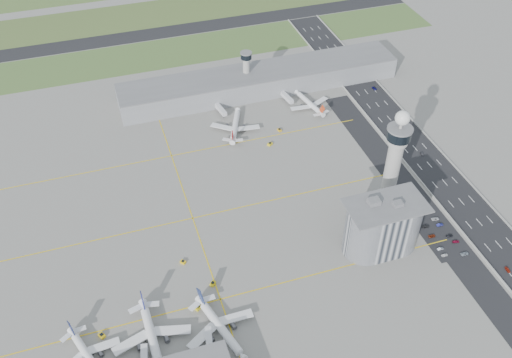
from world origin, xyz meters
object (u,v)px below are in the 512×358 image
object	(u,v)px
car_hw_2	(374,88)
jet_bridge_near_2	(210,356)
airplane_near_a	(87,355)
tug_1	(198,307)
car_hw_0	(508,270)
car_hw_1	(422,154)
car_lot_2	(432,236)
car_lot_0	(445,255)
car_lot_6	(465,254)
airplane_far_a	(235,122)
car_lot_1	(440,249)
jet_bridge_far_0	(217,106)
tug_5	(279,130)
tug_2	(213,283)
car_lot_8	(449,236)
car_lot_9	(440,225)
tug_0	(102,335)
airplane_far_b	(309,100)
car_lot_3	(426,226)
car_hw_4	(326,55)
admin_building	(382,226)
car_lot_11	(429,210)
tug_3	(183,262)
tug_4	(270,144)
control_tower	(395,156)
airplane_near_b	(152,335)
car_lot_4	(419,220)
secondary_tower	(246,68)
car_lot_5	(412,208)
car_lot_10	(435,219)
jet_bridge_far_1	(282,95)

from	to	relation	value
car_hw_2	jet_bridge_near_2	bearing A→B (deg)	-141.80
airplane_near_a	tug_1	world-z (taller)	airplane_near_a
car_hw_0	car_hw_1	size ratio (longest dim) A/B	1.06
car_lot_2	car_lot_0	bearing A→B (deg)	177.57
car_lot_6	jet_bridge_near_2	bearing A→B (deg)	96.44
car_lot_2	car_lot_6	bearing A→B (deg)	-148.37
airplane_far_a	car_lot_1	xyz separation A→B (m)	(74.68, -140.46, -5.00)
jet_bridge_far_0	tug_5	xyz separation A→B (m)	(34.16, -38.07, -1.98)
tug_2	car_lot_8	size ratio (longest dim) A/B	0.83
car_lot_9	tug_0	bearing A→B (deg)	94.76
airplane_far_a	jet_bridge_far_0	size ratio (longest dim) A/B	2.87
airplane_far_b	car_lot_3	distance (m)	134.32
car_lot_2	car_lot_3	size ratio (longest dim) A/B	0.95
car_hw_4	car_hw_2	bearing A→B (deg)	-81.40
admin_building	car_lot_11	bearing A→B (deg)	20.32
admin_building	airplane_far_a	size ratio (longest dim) A/B	1.05
tug_0	tug_3	distance (m)	56.45
tug_4	tug_3	bearing A→B (deg)	-75.22
car_lot_6	tug_5	bearing A→B (deg)	21.87
control_tower	car_lot_9	size ratio (longest dim) A/B	16.21
airplane_near_a	car_lot_0	distance (m)	188.07
jet_bridge_near_2	car_hw_4	size ratio (longest dim) A/B	3.72
car_lot_1	car_hw_1	size ratio (longest dim) A/B	1.06
airplane_near_b	car_hw_2	size ratio (longest dim) A/B	10.04
car_lot_4	car_hw_4	xyz separation A→B (m)	(24.97, 191.89, 0.02)
airplane_near_a	airplane_far_a	distance (m)	188.03
car_hw_1	airplane_far_b	bearing A→B (deg)	129.57
airplane_near_a	airplane_near_b	world-z (taller)	airplane_near_b
car_lot_0	car_lot_4	bearing A→B (deg)	-2.97
tug_3	tug_1	bearing A→B (deg)	-130.54
airplane_far_a	tug_5	size ratio (longest dim) A/B	13.44
secondary_tower	car_hw_4	bearing A→B (deg)	21.06
tug_3	car_lot_5	world-z (taller)	tug_3
tug_4	car_hw_0	world-z (taller)	tug_4
admin_building	car_lot_9	distance (m)	42.77
control_tower	airplane_far_b	distance (m)	111.63
tug_3	tug_4	distance (m)	112.77
tug_2	car_lot_3	xyz separation A→B (m)	(125.10, 2.21, -0.29)
tug_2	car_lot_8	bearing A→B (deg)	-141.25
car_lot_9	car_lot_0	bearing A→B (deg)	155.07
car_lot_10	control_tower	bearing A→B (deg)	48.95
jet_bridge_far_1	car_lot_9	distance (m)	156.46
tug_4	car_lot_8	bearing A→B (deg)	-0.13
admin_building	tug_5	distance (m)	117.89
admin_building	tug_1	distance (m)	105.20
airplane_far_b	car_lot_6	bearing A→B (deg)	178.27
car_lot_8	car_hw_4	world-z (taller)	car_lot_8
car_lot_0	car_hw_4	size ratio (longest dim) A/B	0.97
car_lot_2	car_lot_10	size ratio (longest dim) A/B	0.91
tug_5	car_hw_4	size ratio (longest dim) A/B	0.80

